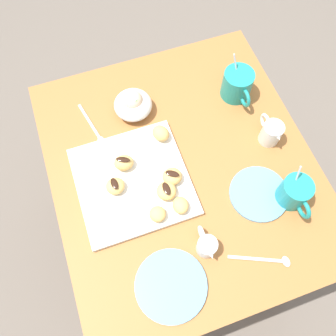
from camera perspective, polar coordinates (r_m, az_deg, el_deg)
ground_plane at (r=1.66m, az=1.51°, el=-9.76°), size 8.00×8.00×0.00m
dining_table at (r=1.13m, az=2.19°, el=-2.74°), size 0.86×0.75×0.70m
pastry_plate_square at (r=0.98m, az=-5.92°, el=-2.09°), size 0.31×0.31×0.02m
coffee_mug_teal_left at (r=1.11m, az=11.48°, el=13.52°), size 0.13×0.09×0.14m
coffee_mug_teal_right at (r=0.98m, az=20.33°, el=-3.83°), size 0.12×0.08×0.14m
cream_pitcher_white at (r=1.05m, az=16.77°, el=5.76°), size 0.10×0.06×0.07m
ice_cream_bowl at (r=1.06m, az=-5.86°, el=10.57°), size 0.12×0.12×0.09m
chocolate_sauce_pitcher at (r=0.90m, az=6.45°, el=-12.72°), size 0.09×0.05×0.06m
saucer_sky_left at (r=0.91m, az=0.50°, el=-18.96°), size 0.18×0.18×0.01m
saucer_sky_right at (r=0.99m, az=14.86°, el=-4.16°), size 0.16×0.16×0.01m
loose_spoon_near_saucer at (r=1.08m, az=-12.25°, el=6.41°), size 0.16×0.05×0.01m
loose_spoon_by_plate at (r=0.95m, az=16.18°, el=-14.48°), size 0.08×0.15×0.01m
beignet_0 at (r=0.92m, az=2.12°, el=-6.23°), size 0.05×0.05×0.03m
beignet_1 at (r=1.01m, az=-1.21°, el=5.80°), size 0.07×0.06×0.04m
beignet_2 at (r=0.91m, az=-1.73°, el=-7.68°), size 0.06×0.06×0.03m
beignet_3 at (r=0.95m, az=-8.75°, el=-2.98°), size 0.05×0.05×0.03m
chocolate_drizzle_3 at (r=0.93m, az=-8.91°, el=-2.59°), size 0.04×0.02×0.00m
beignet_4 at (r=0.95m, az=0.70°, el=-1.41°), size 0.07×0.07×0.04m
chocolate_drizzle_4 at (r=0.93m, az=0.71°, el=-0.94°), size 0.04×0.04×0.00m
beignet_5 at (r=0.97m, az=-7.35°, el=0.88°), size 0.06×0.06×0.04m
chocolate_drizzle_5 at (r=0.95m, az=-7.50°, el=1.40°), size 0.03×0.04×0.00m
beignet_6 at (r=0.93m, az=-0.25°, el=-3.84°), size 0.07×0.07×0.03m
chocolate_drizzle_6 at (r=0.92m, az=-0.26°, el=-3.45°), size 0.04×0.02×0.00m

